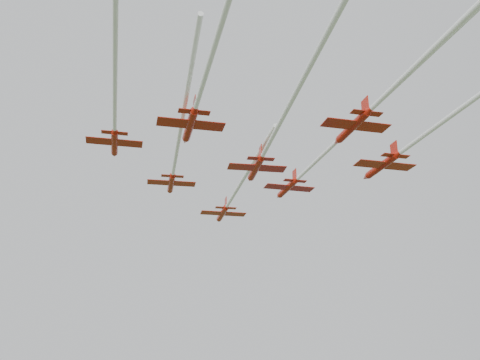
# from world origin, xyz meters

# --- Properties ---
(jet_lead) EXTENTS (20.86, 49.01, 2.92)m
(jet_lead) POSITION_xyz_m (-2.24, 9.06, 57.25)
(jet_lead) COLOR #B0180A
(jet_row2_left) EXTENTS (21.46, 54.05, 2.65)m
(jet_row2_left) POSITION_xyz_m (-7.42, -13.25, 57.77)
(jet_row2_left) COLOR #B0180A
(jet_row2_right) EXTENTS (27.77, 58.78, 2.83)m
(jet_row2_right) POSITION_xyz_m (15.53, -8.22, 57.93)
(jet_row2_right) COLOR #B0180A
(jet_row3_left) EXTENTS (18.40, 40.86, 2.47)m
(jet_row3_left) POSITION_xyz_m (-11.20, -29.84, 57.03)
(jet_row3_left) COLOR #B0180A
(jet_row3_mid) EXTENTS (24.10, 64.71, 2.67)m
(jet_row3_mid) POSITION_xyz_m (11.49, -31.70, 54.33)
(jet_row3_mid) COLOR #B0180A
(jet_row3_right) EXTENTS (22.93, 48.49, 2.94)m
(jet_row3_right) POSITION_xyz_m (29.81, -17.35, 56.31)
(jet_row3_right) COLOR #B0180A
(jet_row4_left) EXTENTS (24.32, 55.54, 2.68)m
(jet_row4_left) POSITION_xyz_m (4.23, -41.90, 55.64)
(jet_row4_left) COLOR #B0180A
(jet_row4_right) EXTENTS (28.76, 62.82, 2.86)m
(jet_row4_right) POSITION_xyz_m (27.22, -37.19, 57.19)
(jet_row4_right) COLOR #B0180A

